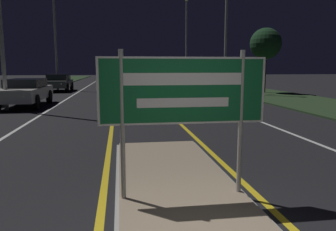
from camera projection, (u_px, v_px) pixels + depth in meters
median_island at (182, 198)px, 4.92m from camera, size 2.01×7.11×0.10m
verge_right at (262, 94)px, 24.14m from camera, size 5.00×100.00×0.08m
centre_line_yellow_left at (116, 91)px, 27.50m from camera, size 0.12×70.00×0.01m
centre_line_yellow_right at (145, 91)px, 27.85m from camera, size 0.12×70.00×0.01m
lane_line_white_left at (80, 91)px, 27.07m from camera, size 0.12×70.00×0.01m
lane_line_white_right at (179, 90)px, 28.28m from camera, size 0.12×70.00×0.01m
edge_line_white_left at (42, 92)px, 26.64m from camera, size 0.10×70.00×0.01m
edge_line_white_right at (213, 90)px, 28.71m from camera, size 0.10×70.00×0.01m
highway_sign at (183, 96)px, 4.69m from camera, size 2.43×0.07×2.14m
streetlight_left_far at (55, 29)px, 27.64m from camera, size 0.45×0.45×8.56m
streetlight_right_near at (226, 17)px, 23.01m from camera, size 0.47×0.47×8.82m
streetlight_right_far at (186, 32)px, 36.10m from camera, size 0.48×0.48×9.54m
car_receding_0 at (190, 93)px, 15.59m from camera, size 1.97×4.09×1.48m
car_receding_1 at (208, 84)px, 24.48m from camera, size 1.96×4.56×1.35m
car_receding_2 at (183, 79)px, 33.83m from camera, size 1.84×4.61×1.44m
car_receding_3 at (167, 75)px, 46.90m from camera, size 1.88×4.62×1.45m
car_approaching_0 at (25, 91)px, 16.68m from camera, size 1.95×4.76×1.39m
car_approaching_1 at (58, 82)px, 27.02m from camera, size 1.96×4.27×1.40m
car_approaching_2 at (106, 77)px, 40.48m from camera, size 1.90×4.65×1.43m
warning_sign at (254, 74)px, 23.35m from camera, size 0.60×0.06×2.29m
roadside_palm_right at (266, 44)px, 24.23m from camera, size 2.32×2.32×4.78m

